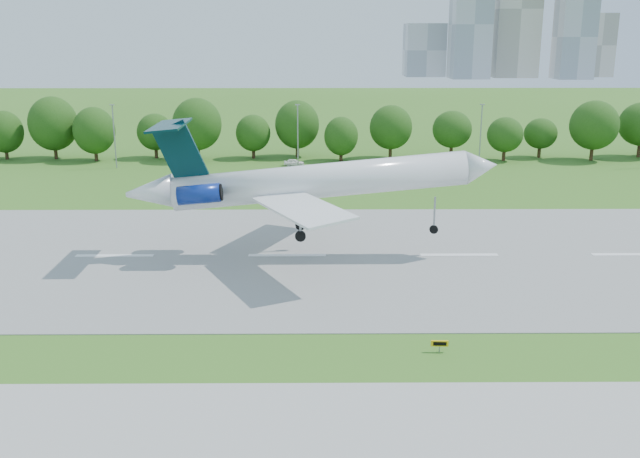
{
  "coord_description": "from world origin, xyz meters",
  "views": [
    {
      "loc": [
        -16.8,
        -53.92,
        24.69
      ],
      "look_at": [
        -16.24,
        18.0,
        5.14
      ],
      "focal_mm": 40.0,
      "sensor_mm": 36.0,
      "label": 1
    }
  ],
  "objects": [
    {
      "name": "ground",
      "position": [
        0.0,
        0.0,
        0.0
      ],
      "size": [
        600.0,
        600.0,
        0.0
      ],
      "primitive_type": "plane",
      "color": "#35631A",
      "rests_on": "ground"
    },
    {
      "name": "taxi_sign_left",
      "position": [
        -6.75,
        -1.11,
        0.73
      ],
      "size": [
        1.42,
        0.24,
        1.0
      ],
      "rotation": [
        0.0,
        0.0,
        -0.05
      ],
      "color": "gray",
      "rests_on": "ground"
    },
    {
      "name": "light_poles",
      "position": [
        -2.5,
        82.0,
        6.34
      ],
      "size": [
        175.9,
        0.25,
        12.19
      ],
      "color": "gray",
      "rests_on": "ground"
    },
    {
      "name": "runway",
      "position": [
        0.0,
        25.0,
        0.04
      ],
      "size": [
        400.0,
        45.0,
        0.08
      ],
      "primitive_type": "cube",
      "color": "gray",
      "rests_on": "ground"
    },
    {
      "name": "service_vehicle_a",
      "position": [
        -22.47,
        74.19,
        0.63
      ],
      "size": [
        4.01,
        1.92,
        1.27
      ],
      "primitive_type": "imported",
      "rotation": [
        0.0,
        0.0,
        1.41
      ],
      "color": "silver",
      "rests_on": "ground"
    },
    {
      "name": "service_vehicle_b",
      "position": [
        -20.84,
        84.29,
        0.67
      ],
      "size": [
        3.97,
        1.61,
        1.35
      ],
      "primitive_type": "imported",
      "rotation": [
        0.0,
        0.0,
        1.57
      ],
      "color": "white",
      "rests_on": "ground"
    },
    {
      "name": "airliner",
      "position": [
        -18.33,
        24.96,
        8.84
      ],
      "size": [
        42.2,
        30.69,
        13.37
      ],
      "rotation": [
        0.0,
        -0.09,
        0.02
      ],
      "color": "white",
      "rests_on": "ground"
    },
    {
      "name": "tree_line",
      "position": [
        0.0,
        92.0,
        6.19
      ],
      "size": [
        288.4,
        8.4,
        10.4
      ],
      "color": "#382314",
      "rests_on": "ground"
    },
    {
      "name": "skyline",
      "position": [
        100.16,
        390.61,
        30.46
      ],
      "size": [
        127.0,
        52.0,
        80.0
      ],
      "color": "#B2B2B7",
      "rests_on": "ground"
    }
  ]
}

